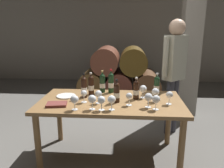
{
  "coord_description": "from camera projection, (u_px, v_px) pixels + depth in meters",
  "views": [
    {
      "loc": [
        0.2,
        -2.52,
        1.63
      ],
      "look_at": [
        0.0,
        0.2,
        0.91
      ],
      "focal_mm": 35.94,
      "sensor_mm": 36.0,
      "label": 1
    }
  ],
  "objects": [
    {
      "name": "wine_bottle_3",
      "position": [
        136.0,
        89.0,
        2.7
      ],
      "size": [
        0.07,
        0.07,
        0.27
      ],
      "color": "black",
      "rests_on": "dining_table"
    },
    {
      "name": "stone_pillar",
      "position": [
        190.0,
        44.0,
        3.98
      ],
      "size": [
        0.32,
        0.32,
        2.6
      ],
      "primitive_type": "cube",
      "color": "gray",
      "rests_on": "ground_plane"
    },
    {
      "name": "wine_glass_7",
      "position": [
        156.0,
        100.0,
        2.35
      ],
      "size": [
        0.09,
        0.09,
        0.16
      ],
      "color": "white",
      "rests_on": "dining_table"
    },
    {
      "name": "wine_glass_8",
      "position": [
        84.0,
        94.0,
        2.58
      ],
      "size": [
        0.07,
        0.07,
        0.15
      ],
      "color": "white",
      "rests_on": "dining_table"
    },
    {
      "name": "serving_plate",
      "position": [
        66.0,
        96.0,
        2.82
      ],
      "size": [
        0.24,
        0.24,
        0.01
      ],
      "primitive_type": "cylinder",
      "color": "white",
      "rests_on": "dining_table"
    },
    {
      "name": "wine_glass_2",
      "position": [
        155.0,
        92.0,
        2.61
      ],
      "size": [
        0.09,
        0.09,
        0.16
      ],
      "color": "white",
      "rests_on": "dining_table"
    },
    {
      "name": "cellar_back_wall",
      "position": [
        122.0,
        33.0,
        6.56
      ],
      "size": [
        10.0,
        0.24,
        2.8
      ],
      "primitive_type": "cube",
      "color": "gray",
      "rests_on": "ground_plane"
    },
    {
      "name": "wine_glass_5",
      "position": [
        129.0,
        96.0,
        2.48
      ],
      "size": [
        0.07,
        0.07,
        0.15
      ],
      "color": "white",
      "rests_on": "dining_table"
    },
    {
      "name": "wine_glass_6",
      "position": [
        92.0,
        99.0,
        2.36
      ],
      "size": [
        0.09,
        0.09,
        0.16
      ],
      "color": "white",
      "rests_on": "dining_table"
    },
    {
      "name": "wine_bottle_5",
      "position": [
        84.0,
        87.0,
        2.75
      ],
      "size": [
        0.07,
        0.07,
        0.31
      ],
      "color": "black",
      "rests_on": "dining_table"
    },
    {
      "name": "dining_table",
      "position": [
        111.0,
        108.0,
        2.69
      ],
      "size": [
        1.7,
        0.9,
        0.76
      ],
      "color": "olive",
      "rests_on": "ground_plane"
    },
    {
      "name": "wine_bottle_4",
      "position": [
        111.0,
        83.0,
        2.96
      ],
      "size": [
        0.07,
        0.07,
        0.32
      ],
      "color": "#19381E",
      "rests_on": "dining_table"
    },
    {
      "name": "wine_glass_0",
      "position": [
        75.0,
        100.0,
        2.35
      ],
      "size": [
        0.09,
        0.09,
        0.16
      ],
      "color": "white",
      "rests_on": "dining_table"
    },
    {
      "name": "wine_glass_3",
      "position": [
        169.0,
        95.0,
        2.51
      ],
      "size": [
        0.08,
        0.08,
        0.15
      ],
      "color": "white",
      "rests_on": "dining_table"
    },
    {
      "name": "wine_glass_10",
      "position": [
        112.0,
        100.0,
        2.34
      ],
      "size": [
        0.09,
        0.09,
        0.16
      ],
      "color": "white",
      "rests_on": "dining_table"
    },
    {
      "name": "wine_bottle_1",
      "position": [
        102.0,
        83.0,
        2.97
      ],
      "size": [
        0.07,
        0.07,
        0.29
      ],
      "color": "#19381E",
      "rests_on": "dining_table"
    },
    {
      "name": "sommelier_presenting",
      "position": [
        174.0,
        67.0,
        3.26
      ],
      "size": [
        0.39,
        0.35,
        1.72
      ],
      "color": "#383842",
      "rests_on": "ground_plane"
    },
    {
      "name": "wine_glass_4",
      "position": [
        143.0,
        89.0,
        2.73
      ],
      "size": [
        0.09,
        0.09,
        0.16
      ],
      "color": "white",
      "rests_on": "dining_table"
    },
    {
      "name": "ground_plane",
      "position": [
        111.0,
        157.0,
        2.86
      ],
      "size": [
        14.0,
        14.0,
        0.0
      ],
      "primitive_type": "plane",
      "color": "#66635E"
    },
    {
      "name": "barrel_stack",
      "position": [
        119.0,
        74.0,
        5.24
      ],
      "size": [
        1.86,
        0.9,
        1.15
      ],
      "color": "brown",
      "rests_on": "ground_plane"
    },
    {
      "name": "tasting_notebook",
      "position": [
        57.0,
        104.0,
        2.5
      ],
      "size": [
        0.24,
        0.2,
        0.03
      ],
      "primitive_type": "cube",
      "rotation": [
        0.0,
        0.0,
        0.17
      ],
      "color": "brown",
      "rests_on": "dining_table"
    },
    {
      "name": "wine_bottle_0",
      "position": [
        117.0,
        92.0,
        2.58
      ],
      "size": [
        0.07,
        0.07,
        0.27
      ],
      "color": "black",
      "rests_on": "dining_table"
    },
    {
      "name": "wine_bottle_2",
      "position": [
        91.0,
        85.0,
        2.87
      ],
      "size": [
        0.07,
        0.07,
        0.29
      ],
      "color": "black",
      "rests_on": "dining_table"
    },
    {
      "name": "wine_glass_9",
      "position": [
        98.0,
        94.0,
        2.54
      ],
      "size": [
        0.08,
        0.08,
        0.15
      ],
      "color": "white",
      "rests_on": "dining_table"
    },
    {
      "name": "wine_glass_11",
      "position": [
        101.0,
        100.0,
        2.33
      ],
      "size": [
        0.08,
        0.08,
        0.16
      ],
      "color": "white",
      "rests_on": "dining_table"
    },
    {
      "name": "wine_glass_1",
      "position": [
        149.0,
        97.0,
        2.41
      ],
      "size": [
        0.09,
        0.09,
        0.16
      ],
      "color": "white",
      "rests_on": "dining_table"
    },
    {
      "name": "wine_bottle_6",
      "position": [
        157.0,
        85.0,
        2.87
      ],
      "size": [
        0.07,
        0.07,
        0.28
      ],
      "color": "#19381E",
      "rests_on": "dining_table"
    }
  ]
}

